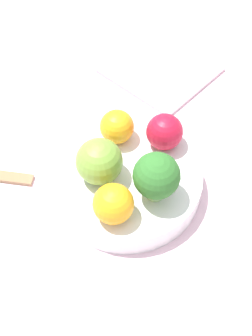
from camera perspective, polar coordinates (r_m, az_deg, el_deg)
name	(u,v)px	position (r m, az deg, el deg)	size (l,w,h in m)	color
ground_plane	(126,196)	(0.64, 0.00, -3.43)	(6.00, 6.00, 0.00)	gray
table_surface	(126,192)	(0.63, 0.00, -2.93)	(1.20, 1.20, 0.02)	silver
bowl	(126,180)	(0.61, 0.00, -1.52)	(0.20, 0.20, 0.03)	white
broccoli	(156,176)	(0.54, 3.73, -1.03)	(0.06, 0.06, 0.07)	#99C17A
apple_red	(99,161)	(0.57, -3.28, 0.81)	(0.06, 0.06, 0.06)	olive
apple_green	(165,132)	(0.61, 4.72, 4.42)	(0.05, 0.05, 0.05)	#B7142D
orange_front	(113,204)	(0.54, -1.56, -4.39)	(0.05, 0.05, 0.05)	orange
orange_back	(117,127)	(0.61, -1.12, 5.06)	(0.05, 0.05, 0.05)	orange
napkin	(160,70)	(0.77, 4.19, 11.84)	(0.18, 0.19, 0.01)	beige
spoon	(5,177)	(0.65, -14.53, -1.07)	(0.04, 0.08, 0.01)	olive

